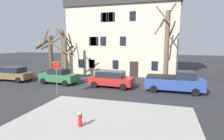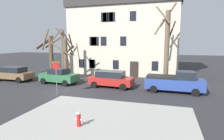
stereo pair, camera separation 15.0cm
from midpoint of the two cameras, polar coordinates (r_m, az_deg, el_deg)
The scene contains 14 objects.
ground_plane at distance 18.35m, azimuth -12.99°, elevation -6.21°, with size 120.00×120.00×0.00m, color #2D2D30.
sidewalk_slab at distance 11.23m, azimuth -1.77°, elevation -15.19°, with size 10.30×7.06×0.12m, color #A8A59E.
building_main at distance 29.20m, azimuth 4.17°, elevation 11.12°, with size 16.07×8.61×11.78m.
tree_bare_near at distance 26.21m, azimuth -18.34°, elevation 5.04°, with size 2.69×2.97×6.45m.
tree_bare_mid at distance 24.55m, azimuth -14.73°, elevation 5.28°, with size 2.08×2.05×6.49m.
tree_bare_far at distance 23.48m, azimuth -13.71°, elevation 3.94°, with size 2.65×3.02×5.65m.
tree_bare_end at distance 20.80m, azimuth 16.69°, elevation 7.46°, with size 2.22×2.66×8.82m.
car_brown_wagon at distance 25.34m, azimuth -27.88°, elevation -0.94°, with size 4.69×2.14×1.69m.
car_green_sedan at distance 21.60m, azimuth -15.84°, elevation -1.81°, with size 4.43×2.35×1.71m.
car_red_wagon at distance 19.08m, azimuth -0.07°, elevation -2.71°, with size 4.58×2.30×1.69m.
pickup_truck_blue at distance 18.20m, azimuth 18.99°, elevation -3.48°, with size 5.27×2.23×1.99m.
fire_hydrant at distance 10.33m, azimuth -9.81°, elevation -14.57°, with size 0.42×0.22×0.82m.
street_sign_pole at distance 16.36m, azimuth -16.59°, elevation -0.65°, with size 0.76×0.07×2.99m.
bicycle_leaning at distance 26.71m, azimuth -19.37°, elevation -1.13°, with size 1.75×0.11×1.03m.
Camera 2 is at (9.01, -15.35, 4.54)m, focal length 29.65 mm.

